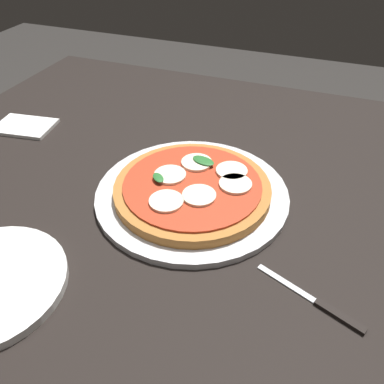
# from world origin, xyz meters

# --- Properties ---
(dining_table) EXTENTS (1.20, 1.15, 0.74)m
(dining_table) POSITION_xyz_m (0.00, 0.00, 0.65)
(dining_table) COLOR black
(dining_table) RESTS_ON ground_plane
(serving_tray) EXTENTS (0.35, 0.35, 0.01)m
(serving_tray) POSITION_xyz_m (-0.04, -0.04, 0.75)
(serving_tray) COLOR silver
(serving_tray) RESTS_ON dining_table
(pizza) EXTENTS (0.28, 0.28, 0.03)m
(pizza) POSITION_xyz_m (-0.04, -0.03, 0.77)
(pizza) COLOR #B27033
(pizza) RESTS_ON serving_tray
(napkin) EXTENTS (0.14, 0.11, 0.01)m
(napkin) POSITION_xyz_m (0.42, -0.13, 0.75)
(napkin) COLOR white
(napkin) RESTS_ON dining_table
(knife) EXTENTS (0.16, 0.07, 0.01)m
(knife) POSITION_xyz_m (-0.28, 0.12, 0.75)
(knife) COLOR black
(knife) RESTS_ON dining_table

